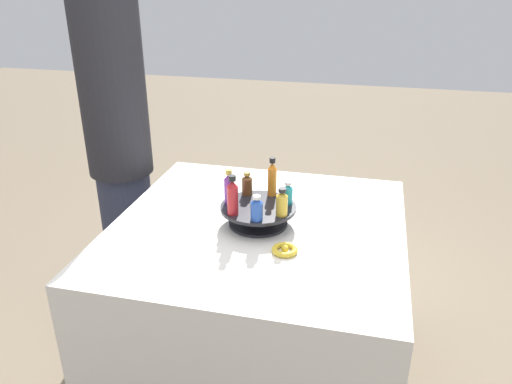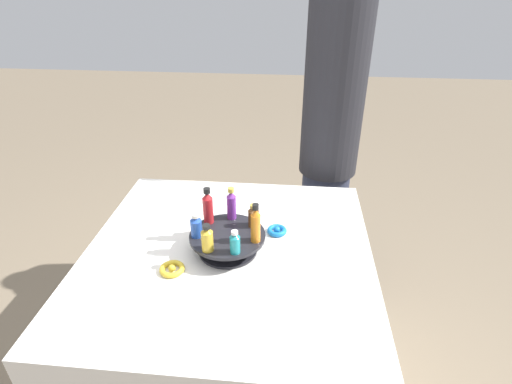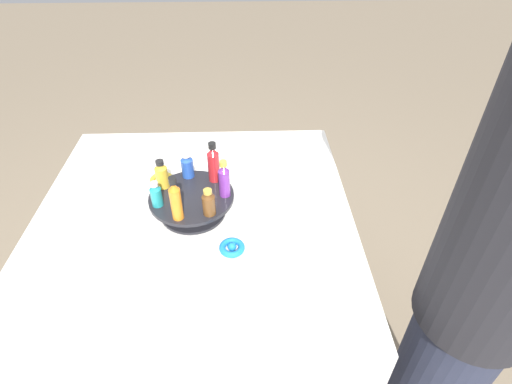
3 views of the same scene
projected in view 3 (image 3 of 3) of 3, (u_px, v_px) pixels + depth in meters
The scene contains 13 objects.
ground_plane at pixel (210, 336), 1.81m from camera, with size 12.00×12.00×0.00m, color #756651.
party_table at pixel (203, 284), 1.58m from camera, with size 1.06×1.06×0.75m.
display_stand at pixel (192, 203), 1.31m from camera, with size 0.28×0.28×0.07m.
bottle_purple at pixel (224, 181), 1.26m from camera, with size 0.04×0.04×0.13m.
bottle_red at pixel (213, 163), 1.32m from camera, with size 0.04×0.04×0.15m.
bottle_blue at pixel (187, 166), 1.35m from camera, with size 0.04×0.04×0.09m.
bottle_gold at pixel (162, 175), 1.30m from camera, with size 0.04×0.04×0.10m.
bottle_teal at pixel (156, 195), 1.23m from camera, with size 0.04×0.04×0.09m.
bottle_orange at pixel (176, 200), 1.17m from camera, with size 0.03×0.03×0.15m.
bottle_brown at pixel (209, 203), 1.20m from camera, with size 0.04×0.04×0.09m.
ribbon_bow_gold at pixel (162, 180), 1.47m from camera, with size 0.09×0.09×0.03m.
ribbon_bow_blue at pixel (232, 247), 1.20m from camera, with size 0.08×0.08×0.03m.
person_figure at pixel (491, 279), 0.96m from camera, with size 0.30×0.30×1.75m.
Camera 3 is at (1.01, 0.18, 1.65)m, focal length 28.00 mm.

